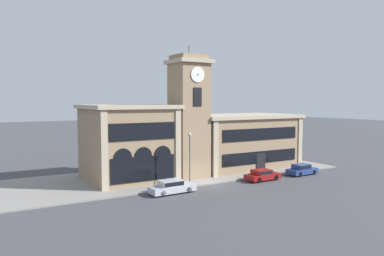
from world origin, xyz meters
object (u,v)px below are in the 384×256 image
(parked_car_far, at_px, (302,169))
(street_lamp, at_px, (190,151))
(parked_car_near, at_px, (172,186))
(parked_car_mid, at_px, (262,175))

(parked_car_far, height_order, street_lamp, street_lamp)
(parked_car_far, xyz_separation_m, street_lamp, (-15.80, 1.56, 3.27))
(parked_car_near, bearing_deg, street_lamp, 24.78)
(parked_car_near, xyz_separation_m, parked_car_mid, (12.20, 0.00, -0.04))
(parked_car_mid, bearing_deg, parked_car_near, 177.94)
(parked_car_mid, xyz_separation_m, street_lamp, (-9.12, 1.56, 3.30))
(parked_car_near, distance_m, parked_car_mid, 12.20)
(parked_car_near, xyz_separation_m, street_lamp, (3.08, 1.56, 3.26))
(parked_car_mid, relative_size, parked_car_far, 1.03)
(parked_car_mid, height_order, street_lamp, street_lamp)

